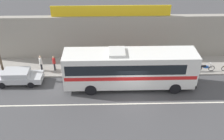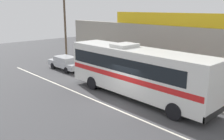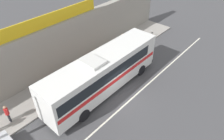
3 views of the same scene
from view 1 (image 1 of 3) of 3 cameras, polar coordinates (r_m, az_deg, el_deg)
The scene contains 12 objects.
ground_plane at distance 22.68m, azimuth 4.57°, elevation -6.23°, with size 70.00×70.00×0.00m, color #444447.
sidewalk_slab at distance 26.87m, azimuth 3.54°, elevation 0.85°, with size 30.00×3.60×0.14m, color gray.
storefront_facade at distance 27.64m, azimuth 3.36°, elevation 7.32°, with size 30.00×0.70×4.80m, color gray.
storefront_billboard at distance 26.42m, azimuth -0.23°, elevation 13.08°, with size 12.15×0.12×1.10m, color gold.
road_center_stripe at distance 22.06m, azimuth 4.76°, elevation -7.53°, with size 30.00×0.14×0.01m, color silver.
intercity_bus at distance 22.90m, azimuth 3.81°, elevation 0.58°, with size 11.77×2.66×3.78m.
parked_car at distance 25.61m, azimuth -20.27°, elevation -1.33°, with size 4.54×1.83×1.37m.
motorcycle_blue at distance 27.32m, azimuth 20.06°, elevation 0.53°, with size 1.93×0.56×0.94m.
motorcycle_orange at distance 26.76m, azimuth 17.17°, elevation 0.41°, with size 1.89×0.56×0.94m.
pedestrian_far_right at distance 26.26m, azimuth -12.82°, elevation 1.75°, with size 0.30×0.48×1.60m.
pedestrian_by_curb at distance 27.51m, azimuth 17.16°, elevation 2.79°, with size 0.30×0.48×1.74m.
pedestrian_far_left at distance 26.43m, azimuth -15.62°, elevation 1.70°, with size 0.30×0.48×1.71m.
Camera 1 is at (-2.25, -17.55, 14.19)m, focal length 40.94 mm.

